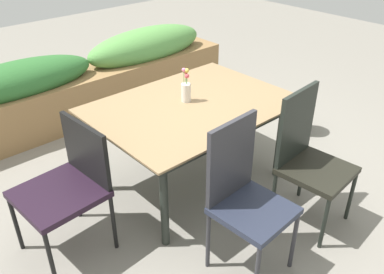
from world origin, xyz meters
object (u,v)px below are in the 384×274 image
at_px(chair_end_left, 68,182).
at_px(potted_plant, 301,112).
at_px(dining_table, 192,112).
at_px(chair_near_left, 244,192).
at_px(chair_near_right, 308,154).
at_px(planter_box, 92,81).
at_px(flower_vase, 186,89).

relative_size(chair_end_left, potted_plant, 2.00).
distance_m(dining_table, chair_near_left, 0.92).
xyz_separation_m(chair_end_left, chair_near_left, (0.71, -0.85, 0.04)).
relative_size(dining_table, chair_near_left, 1.49).
height_order(dining_table, potted_plant, dining_table).
relative_size(chair_end_left, chair_near_left, 0.88).
bearing_deg(dining_table, potted_plant, -4.02).
height_order(chair_end_left, chair_near_left, chair_near_left).
height_order(chair_near_right, planter_box, chair_near_right).
bearing_deg(chair_end_left, potted_plant, -96.46).
distance_m(chair_end_left, potted_plant, 2.46).
distance_m(chair_near_right, chair_near_left, 0.67).
distance_m(chair_near_left, planter_box, 2.56).
height_order(flower_vase, potted_plant, flower_vase).
bearing_deg(planter_box, chair_near_left, -98.97).
bearing_deg(dining_table, chair_end_left, 179.70).
bearing_deg(potted_plant, flower_vase, 173.01).
bearing_deg(chair_end_left, planter_box, -37.66).
bearing_deg(chair_near_right, dining_table, -73.22).
relative_size(chair_near_right, chair_end_left, 1.12).
bearing_deg(chair_end_left, chair_near_right, -125.56).
bearing_deg(flower_vase, potted_plant, -6.99).
bearing_deg(chair_near_right, planter_box, -88.41).
distance_m(flower_vase, planter_box, 1.66).
relative_size(chair_near_right, planter_box, 0.29).
xyz_separation_m(chair_near_left, planter_box, (0.40, 2.52, -0.17)).
relative_size(chair_near_right, flower_vase, 3.67).
bearing_deg(chair_end_left, flower_vase, -90.45).
xyz_separation_m(chair_end_left, flower_vase, (1.06, 0.07, 0.31)).
height_order(dining_table, flower_vase, flower_vase).
distance_m(chair_near_right, chair_end_left, 1.62).
bearing_deg(planter_box, potted_plant, -53.13).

